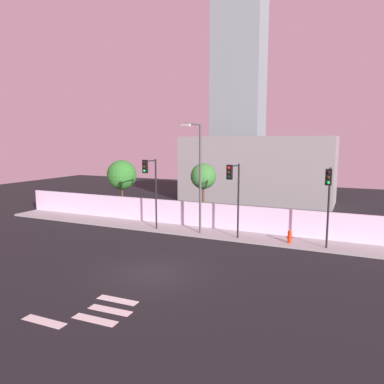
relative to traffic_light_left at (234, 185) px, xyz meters
The scene contains 13 objects.
ground_plane 8.03m from the traffic_light_left, 105.43° to the right, with size 80.00×80.00×0.00m, color black.
sidewalk 4.29m from the traffic_light_left, 145.06° to the left, with size 36.00×2.40×0.15m, color #9C9C9C.
perimeter_wall 4.17m from the traffic_light_left, 125.96° to the left, with size 36.00×0.18×1.80m, color silver.
crosswalk_marking 12.12m from the traffic_light_left, 99.02° to the right, with size 3.42×3.03×0.01m.
traffic_light_left is the anchor object (origin of this frame).
traffic_light_center 5.58m from the traffic_light_left, ahead, with size 0.34×1.46×4.77m.
traffic_light_right 6.05m from the traffic_light_left, behind, with size 0.35×1.56×5.03m.
street_lamp_curbside 2.88m from the traffic_light_left, 166.86° to the left, with size 0.63×2.02×7.42m.
fire_hydrant 4.69m from the traffic_light_left, 14.02° to the left, with size 0.44×0.26×0.80m.
roadside_tree_leftmost 11.79m from the traffic_light_left, 161.16° to the left, with size 2.51×2.51×4.86m.
roadside_tree_midleft 5.28m from the traffic_light_left, 133.84° to the left, with size 1.97×1.97×4.77m.
low_building_distant 16.86m from the traffic_light_left, 99.67° to the left, with size 15.96×6.00×6.94m, color gray.
tower_on_skyline 32.60m from the traffic_light_left, 106.96° to the left, with size 6.83×5.00×33.27m, color gray.
Camera 1 is at (8.85, -14.73, 6.39)m, focal length 33.93 mm.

